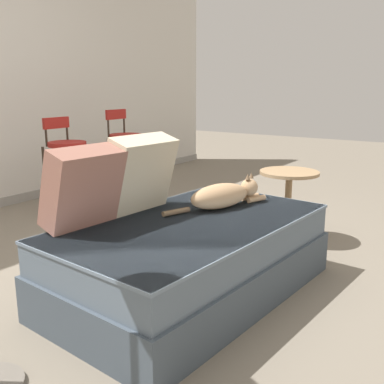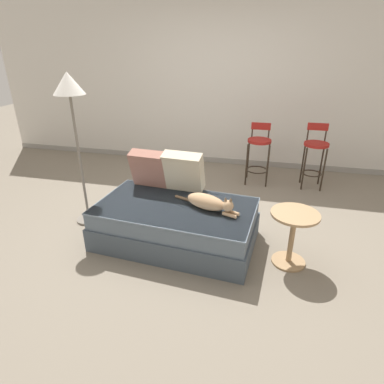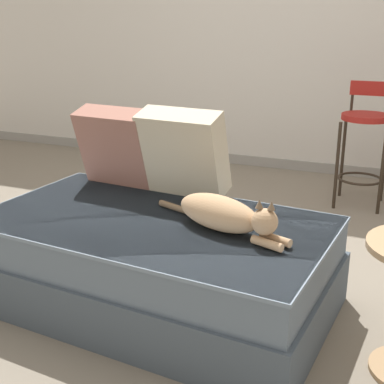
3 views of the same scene
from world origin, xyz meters
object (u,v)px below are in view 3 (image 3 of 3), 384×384
Objects in this scene: throw_pillow_corner at (118,146)px; cat at (224,214)px; couch at (155,261)px; throw_pillow_middle at (183,153)px; bar_stool_near_window at (365,135)px.

cat is at bearing -28.37° from throw_pillow_corner.
couch is at bearing -44.39° from throw_pillow_corner.
throw_pillow_middle reaches higher than couch.
throw_pillow_middle is 1.68m from bar_stool_near_window.
throw_pillow_middle is 0.52× the size of bar_stool_near_window.
throw_pillow_corner is 0.95× the size of throw_pillow_middle.
couch is 2.03m from bar_stool_near_window.
throw_pillow_corner is 0.49× the size of bar_stool_near_window.
throw_pillow_middle is at bearing -116.68° from bar_stool_near_window.
couch is 2.40× the size of cat.
throw_pillow_corner is 0.87m from cat.
couch is at bearing -88.69° from throw_pillow_middle.
cat is at bearing -46.67° from throw_pillow_middle.
couch is 3.72× the size of throw_pillow_middle.
bar_stool_near_window is (0.40, 1.87, 0.01)m from cat.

